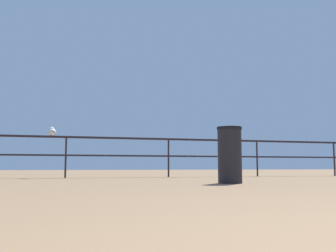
{
  "coord_description": "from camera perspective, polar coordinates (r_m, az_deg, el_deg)",
  "views": [
    {
      "loc": [
        -1.44,
        0.04,
        0.26
      ],
      "look_at": [
        1.1,
        8.71,
        1.24
      ],
      "focal_mm": 40.05,
      "sensor_mm": 36.0,
      "label": 1
    }
  ],
  "objects": [
    {
      "name": "pier_railing",
      "position": [
        9.3,
        -7.43,
        -3.2
      ],
      "size": [
        22.8,
        0.05,
        0.98
      ],
      "color": "black",
      "rests_on": "ground_plane"
    },
    {
      "name": "seagull_on_rail",
      "position": [
        9.23,
        -17.22,
        -0.82
      ],
      "size": [
        0.22,
        0.46,
        0.22
      ],
      "color": "silver",
      "rests_on": "pier_railing"
    },
    {
      "name": "trash_bin",
      "position": [
        5.99,
        9.38,
        -4.36
      ],
      "size": [
        0.39,
        0.39,
        0.89
      ],
      "color": "black",
      "rests_on": "ground_plane"
    }
  ]
}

